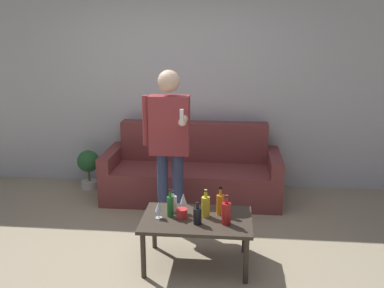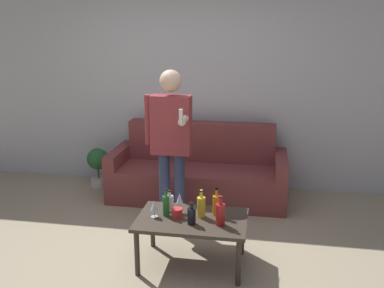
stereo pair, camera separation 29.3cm
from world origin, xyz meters
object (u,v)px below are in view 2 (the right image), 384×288
object	(u,v)px
coffee_table	(192,224)
bottle_orange	(201,206)
person_standing_front	(171,136)
couch	(199,172)

from	to	relation	value
coffee_table	bottle_orange	bearing A→B (deg)	33.16
bottle_orange	person_standing_front	xyz separation A→B (m)	(-0.41, 0.68, 0.43)
couch	bottle_orange	xyz separation A→B (m)	(0.26, -1.51, 0.23)
bottle_orange	person_standing_front	world-z (taller)	person_standing_front
couch	person_standing_front	bearing A→B (deg)	-100.64
coffee_table	person_standing_front	distance (m)	0.99
couch	coffee_table	xyz separation A→B (m)	(0.19, -1.56, 0.08)
couch	bottle_orange	size ratio (longest dim) A/B	8.54
couch	coffee_table	distance (m)	1.57
coffee_table	bottle_orange	xyz separation A→B (m)	(0.07, 0.05, 0.15)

